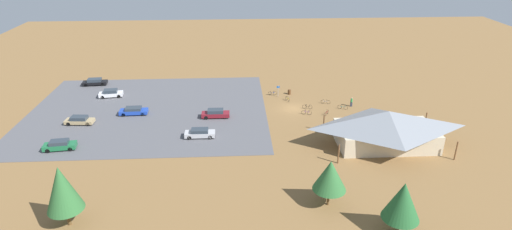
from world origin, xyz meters
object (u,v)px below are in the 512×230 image
(bicycle_red_edge_north, at_px, (327,113))
(bicycle_teal_lone_east, at_px, (343,107))
(trash_bin, at_px, (289,92))
(lot_sign, at_px, (278,89))
(car_tan_near_entry, at_px, (79,120))
(visitor_crossing_yard, at_px, (351,102))
(bicycle_black_lone_west, at_px, (307,107))
(bicycle_blue_yard_right, at_px, (272,93))
(bicycle_purple_by_bin, at_px, (307,112))
(pine_west, at_px, (403,201))
(bicycle_yellow_front_row, at_px, (287,99))
(car_white_aisle_side, at_px, (111,93))
(car_black_front_row, at_px, (95,82))
(car_silver_second_row, at_px, (200,133))
(car_green_back_corner, at_px, (60,145))
(bike_pavilion, at_px, (387,126))
(car_blue_far_end, at_px, (134,111))
(car_maroon_inner_stall, at_px, (216,113))
(pine_mideast, at_px, (62,188))
(bicycle_silver_trailside, at_px, (325,102))
(pine_east, at_px, (330,175))

(bicycle_red_edge_north, xyz_separation_m, bicycle_teal_lone_east, (-3.31, -2.20, 0.03))
(trash_bin, relative_size, lot_sign, 0.41)
(car_tan_near_entry, bearing_deg, visitor_crossing_yard, -173.92)
(lot_sign, xyz_separation_m, bicycle_black_lone_west, (-4.54, 6.17, -1.03))
(bicycle_blue_yard_right, distance_m, bicycle_purple_by_bin, 10.69)
(car_tan_near_entry, bearing_deg, bicycle_blue_yard_right, -160.94)
(car_tan_near_entry, bearing_deg, pine_west, 145.33)
(bicycle_black_lone_west, height_order, bicycle_yellow_front_row, bicycle_yellow_front_row)
(bicycle_blue_yard_right, height_order, car_white_aisle_side, car_white_aisle_side)
(trash_bin, relative_size, car_black_front_row, 0.18)
(bicycle_red_edge_north, bearing_deg, bicycle_purple_by_bin, -4.79)
(car_silver_second_row, bearing_deg, car_green_back_corner, 7.92)
(bike_pavilion, bearing_deg, bicycle_yellow_front_row, -55.70)
(trash_bin, distance_m, car_black_front_row, 39.31)
(bicycle_black_lone_west, relative_size, visitor_crossing_yard, 1.00)
(bicycle_blue_yard_right, relative_size, car_blue_far_end, 0.37)
(lot_sign, bearing_deg, car_maroon_inner_stall, 38.27)
(pine_west, distance_m, car_green_back_corner, 46.58)
(pine_mideast, xyz_separation_m, bicycle_yellow_front_row, (-27.75, -33.70, -4.22))
(lot_sign, relative_size, car_blue_far_end, 0.46)
(bike_pavilion, bearing_deg, bicycle_silver_trailside, -71.40)
(pine_west, bearing_deg, car_tan_near_entry, -34.67)
(pine_east, distance_m, visitor_crossing_yard, 30.53)
(car_blue_far_end, relative_size, car_silver_second_row, 1.04)
(bicycle_black_lone_west, relative_size, bicycle_yellow_front_row, 1.06)
(car_white_aisle_side, height_order, car_silver_second_row, car_white_aisle_side)
(car_maroon_inner_stall, xyz_separation_m, car_blue_far_end, (13.97, -2.04, -0.06))
(bicycle_teal_lone_east, relative_size, car_silver_second_row, 0.37)
(bicycle_purple_by_bin, height_order, car_tan_near_entry, car_tan_near_entry)
(bicycle_yellow_front_row, bearing_deg, bicycle_purple_by_bin, 111.31)
(bicycle_purple_by_bin, relative_size, car_green_back_corner, 0.36)
(bicycle_blue_yard_right, relative_size, car_maroon_inner_stall, 0.38)
(bicycle_purple_by_bin, distance_m, bicycle_yellow_front_row, 6.81)
(pine_east, relative_size, car_black_front_row, 1.18)
(bicycle_black_lone_west, bearing_deg, car_silver_second_row, 29.01)
(lot_sign, bearing_deg, bicycle_yellow_front_row, 123.35)
(pine_mideast, relative_size, car_black_front_row, 1.47)
(pine_west, height_order, bicycle_teal_lone_east, pine_west)
(pine_mideast, bearing_deg, car_blue_far_end, -91.61)
(bike_pavilion, relative_size, bicycle_silver_trailside, 9.94)
(pine_mideast, distance_m, car_tan_near_entry, 26.88)
(bicycle_blue_yard_right, height_order, car_silver_second_row, car_silver_second_row)
(bicycle_purple_by_bin, bearing_deg, pine_mideast, 42.14)
(trash_bin, height_order, visitor_crossing_yard, visitor_crossing_yard)
(bicycle_silver_trailside, distance_m, car_black_front_row, 46.24)
(lot_sign, height_order, pine_east, pine_east)
(car_blue_far_end, xyz_separation_m, visitor_crossing_yard, (-37.98, -1.51, 0.20))
(car_tan_near_entry, bearing_deg, bicycle_black_lone_west, -173.67)
(pine_mideast, relative_size, pine_west, 1.17)
(trash_bin, xyz_separation_m, pine_west, (-6.13, 40.33, 3.54))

